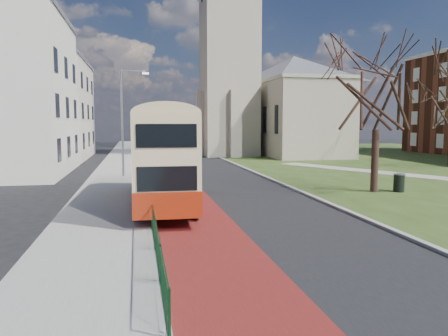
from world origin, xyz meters
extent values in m
plane|color=black|center=(0.00, 0.00, 0.00)|extent=(160.00, 160.00, 0.00)
cube|color=black|center=(1.50, 20.00, 0.01)|extent=(9.00, 120.00, 0.01)
cube|color=#591414|center=(-1.20, 20.00, 0.01)|extent=(3.40, 120.00, 0.01)
cube|color=gray|center=(-5.00, 20.00, 0.06)|extent=(4.00, 120.00, 0.12)
cube|color=#999993|center=(-3.00, 20.00, 0.07)|extent=(0.25, 120.00, 0.13)
cube|color=#999993|center=(6.10, 22.00, 0.07)|extent=(0.25, 80.00, 0.13)
cube|color=#2E4318|center=(26.00, 22.00, 0.02)|extent=(40.00, 80.00, 0.04)
cylinder|color=#0B3316|center=(-2.95, 4.00, 1.10)|extent=(0.04, 24.00, 0.04)
cylinder|color=#0B3316|center=(-2.95, 4.00, 0.15)|extent=(0.04, 24.00, 0.04)
cube|color=#A09382|center=(8.00, 38.00, 12.00)|extent=(6.50, 6.50, 24.00)
cube|color=#A09382|center=(16.50, 38.00, 4.50)|extent=(9.00, 18.00, 9.00)
pyramid|color=#565960|center=(16.50, 38.00, 12.60)|extent=(9.00, 18.00, 3.60)
cube|color=silver|center=(-14.00, 22.00, 6.25)|extent=(10.00, 14.00, 12.50)
cube|color=beige|center=(-14.00, 38.00, 5.50)|extent=(10.00, 16.00, 11.00)
cube|color=#565960|center=(-14.00, 38.00, 11.25)|extent=(10.30, 16.30, 0.50)
cylinder|color=gray|center=(-4.50, 18.00, 4.12)|extent=(0.16, 0.16, 8.00)
cylinder|color=gray|center=(-3.60, 18.00, 8.02)|extent=(1.80, 0.10, 0.10)
cube|color=silver|center=(-2.70, 18.00, 7.87)|extent=(0.50, 0.18, 0.12)
cube|color=maroon|center=(-2.17, 6.07, 1.06)|extent=(3.05, 11.50, 1.04)
cube|color=beige|center=(-2.17, 6.07, 3.08)|extent=(3.02, 11.44, 3.01)
cube|color=black|center=(-3.47, 6.43, 2.15)|extent=(0.39, 9.36, 0.99)
cube|color=black|center=(-0.86, 6.34, 2.15)|extent=(0.39, 9.36, 0.99)
cube|color=black|center=(-3.48, 6.12, 3.70)|extent=(0.43, 10.27, 0.93)
cube|color=black|center=(-0.87, 6.03, 3.70)|extent=(0.43, 10.27, 0.93)
cube|color=black|center=(-1.97, 11.75, 2.15)|extent=(2.33, 0.16, 1.09)
cube|color=black|center=(-1.97, 11.75, 3.70)|extent=(2.33, 0.16, 0.93)
cube|color=orange|center=(-1.97, 11.75, 4.30)|extent=(1.85, 0.17, 0.31)
cylinder|color=black|center=(-3.24, 9.99, 0.54)|extent=(0.35, 1.09, 1.08)
cylinder|color=black|center=(-0.83, 9.91, 0.54)|extent=(0.35, 1.09, 1.08)
cylinder|color=black|center=(-3.50, 2.69, 0.54)|extent=(0.35, 1.09, 1.08)
cylinder|color=black|center=(-1.09, 2.61, 0.54)|extent=(0.35, 1.09, 1.08)
cylinder|color=#311E18|center=(10.50, 7.76, 1.91)|extent=(0.56, 0.56, 3.74)
cylinder|color=black|center=(11.94, 7.41, 0.55)|extent=(0.66, 0.66, 1.03)
cylinder|color=gray|center=(11.94, 7.41, 1.10)|extent=(0.70, 0.70, 0.07)
camera|label=1|loc=(-3.49, -15.94, 4.20)|focal=35.00mm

